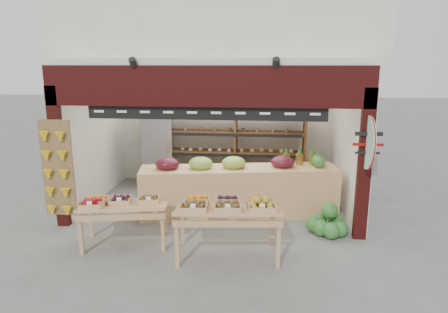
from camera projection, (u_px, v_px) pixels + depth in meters
ground at (213, 211)px, 8.41m from camera, size 60.00×60.00×0.00m
shop_structure at (222, 23)px, 9.08m from camera, size 6.36×5.12×5.40m
banana_board at (57, 171)px, 7.30m from camera, size 0.60×0.15×1.80m
gift_sign at (368, 143)px, 6.61m from camera, size 0.04×0.93×0.92m
back_shelving at (236, 138)px, 9.79m from camera, size 3.38×0.56×2.06m
refrigerator at (159, 150)px, 9.95m from camera, size 0.83×0.83×1.86m
cardboard_stack at (165, 195)px, 8.68m from camera, size 1.05×0.75×0.62m
mid_counter at (238, 189)px, 8.10m from camera, size 4.03×1.45×1.22m
display_table_left at (119, 205)px, 6.76m from camera, size 1.55×1.05×0.93m
display_table_right at (228, 207)px, 6.28m from camera, size 1.73×1.08×1.04m
watermelon_pile at (327, 223)px, 7.25m from camera, size 0.74×0.74×0.58m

